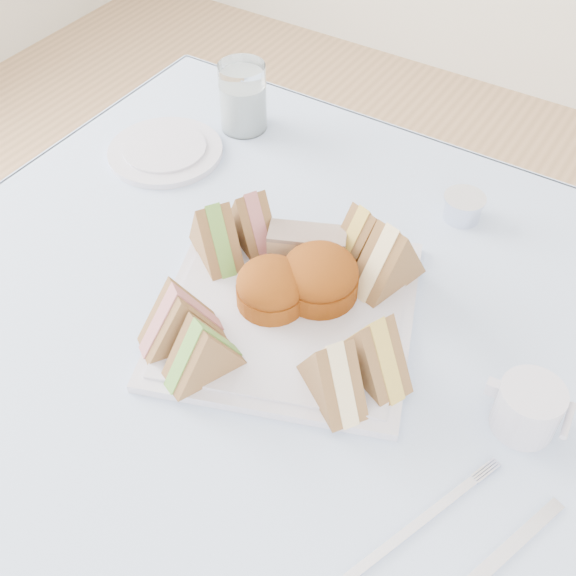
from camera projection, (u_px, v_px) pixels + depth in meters
The scene contains 20 objects.
table at pixel (266, 493), 1.15m from camera, with size 0.90×0.90×0.74m, color brown.
tablecloth at pixel (259, 346), 0.88m from camera, with size 1.02×1.02×0.01m, color #BEDFFD.
serving_plate at pixel (288, 312), 0.91m from camera, with size 0.31×0.31×0.01m, color silver.
sandwich_fl_a at pixel (179, 315), 0.84m from camera, with size 0.10×0.05×0.09m, color brown, non-canonical shape.
sandwich_fl_b at pixel (202, 347), 0.81m from camera, with size 0.09×0.04×0.08m, color brown, non-canonical shape.
sandwich_fr_a at pixel (373, 347), 0.80m from camera, with size 0.10×0.05×0.09m, color brown, non-canonical shape.
sandwich_fr_b at pixel (333, 369), 0.78m from camera, with size 0.10×0.05×0.09m, color brown, non-canonical shape.
sandwich_bl_a at pixel (215, 231), 0.94m from camera, with size 0.10×0.05×0.09m, color brown, non-canonical shape.
sandwich_bl_b at pixel (251, 217), 0.96m from camera, with size 0.09×0.04×0.08m, color brown, non-canonical shape.
sandwich_br_a at pixel (389, 255), 0.90m from camera, with size 0.10×0.05×0.09m, color brown, non-canonical shape.
sandwich_br_b at pixel (362, 233), 0.94m from camera, with size 0.09×0.04×0.08m, color brown, non-canonical shape.
scone_left at pixel (271, 287), 0.89m from camera, with size 0.09×0.09×0.06m, color #8B4211.
scone_right at pixel (320, 276), 0.90m from camera, with size 0.10×0.10×0.07m, color #8B4211.
pastry_slice at pixel (307, 245), 0.95m from camera, with size 0.10×0.04×0.05m, color beige.
side_plate at pixel (165, 151), 1.14m from camera, with size 0.18×0.18×0.01m, color silver.
water_glass at pixel (243, 97), 1.16m from camera, with size 0.08×0.08×0.11m, color white.
tea_strainer at pixel (463, 209), 1.03m from camera, with size 0.06×0.06×0.03m, color silver.
knife at pixel (501, 556), 0.70m from camera, with size 0.01×0.18×0.00m, color silver.
fork at pixel (413, 528), 0.71m from camera, with size 0.01×0.17×0.00m, color silver.
creamer_jug at pixel (528, 408), 0.78m from camera, with size 0.07×0.07×0.06m, color silver.
Camera 1 is at (0.33, -0.45, 1.43)m, focal length 45.00 mm.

